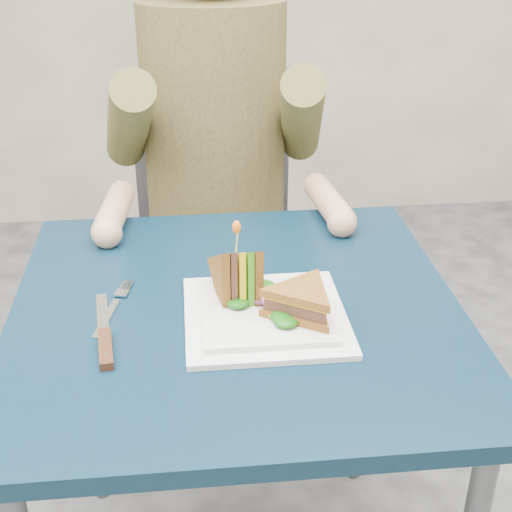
{
  "coord_description": "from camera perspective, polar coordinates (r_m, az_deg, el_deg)",
  "views": [
    {
      "loc": [
        -0.07,
        -1.02,
        1.36
      ],
      "look_at": [
        0.03,
        0.0,
        0.82
      ],
      "focal_mm": 50.0,
      "sensor_mm": 36.0,
      "label": 1
    }
  ],
  "objects": [
    {
      "name": "plate",
      "position": [
        1.16,
        0.75,
        -4.68
      ],
      "size": [
        0.26,
        0.26,
        0.02
      ],
      "color": "white",
      "rests_on": "table"
    },
    {
      "name": "diner",
      "position": [
        1.7,
        -3.37,
        12.49
      ],
      "size": [
        0.54,
        0.59,
        0.74
      ],
      "color": "#4D4323",
      "rests_on": "chair"
    },
    {
      "name": "lettuce_spill",
      "position": [
        1.15,
        0.95,
        -3.52
      ],
      "size": [
        0.15,
        0.13,
        0.02
      ],
      "primitive_type": null,
      "color": "#337A14",
      "rests_on": "plate"
    },
    {
      "name": "toothpick_frill",
      "position": [
        1.13,
        -1.57,
        2.33
      ],
      "size": [
        0.01,
        0.01,
        0.02
      ],
      "primitive_type": "ellipsoid",
      "color": "orange",
      "rests_on": "sandwich_upright"
    },
    {
      "name": "sandwich_flat",
      "position": [
        1.12,
        3.7,
        -3.64
      ],
      "size": [
        0.19,
        0.19,
        0.05
      ],
      "color": "brown",
      "rests_on": "plate"
    },
    {
      "name": "fork",
      "position": [
        1.21,
        -11.44,
        -4.18
      ],
      "size": [
        0.06,
        0.18,
        0.01
      ],
      "color": "silver",
      "rests_on": "table"
    },
    {
      "name": "sandwich_upright",
      "position": [
        1.17,
        -1.51,
        -1.75
      ],
      "size": [
        0.09,
        0.15,
        0.15
      ],
      "color": "brown",
      "rests_on": "plate"
    },
    {
      "name": "toothpick",
      "position": [
        1.14,
        -1.55,
        1.06
      ],
      "size": [
        0.01,
        0.01,
        0.06
      ],
      "primitive_type": "cylinder",
      "rotation": [
        0.14,
        0.07,
        0.0
      ],
      "color": "tan",
      "rests_on": "sandwich_upright"
    },
    {
      "name": "onion_ring",
      "position": [
        1.15,
        1.48,
        -3.41
      ],
      "size": [
        0.04,
        0.04,
        0.02
      ],
      "primitive_type": "torus",
      "rotation": [
        0.44,
        0.0,
        0.0
      ],
      "color": "#9E4C7A",
      "rests_on": "plate"
    },
    {
      "name": "knife",
      "position": [
        1.12,
        -11.99,
        -6.74
      ],
      "size": [
        0.05,
        0.22,
        0.02
      ],
      "color": "silver",
      "rests_on": "table"
    },
    {
      "name": "table",
      "position": [
        1.24,
        -1.54,
        -7.03
      ],
      "size": [
        0.75,
        0.75,
        0.73
      ],
      "color": "black",
      "rests_on": "ground"
    },
    {
      "name": "chair",
      "position": [
        1.94,
        -3.24,
        2.63
      ],
      "size": [
        0.42,
        0.4,
        0.93
      ],
      "color": "#47474C",
      "rests_on": "ground"
    }
  ]
}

